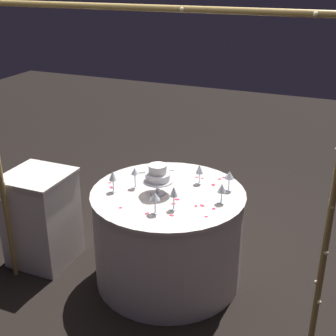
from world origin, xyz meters
TOP-DOWN VIEW (x-y plane):
  - ground_plane at (0.00, 0.00)m, footprint 12.00×12.00m
  - decorative_arch at (-0.00, 0.43)m, footprint 2.28×0.06m
  - main_table at (0.00, 0.00)m, footprint 1.12×1.12m
  - side_table at (1.02, 0.16)m, footprint 0.48×0.48m
  - tiered_cake at (0.06, 0.05)m, footprint 0.22×0.22m
  - wine_glass_0 at (-0.39, -0.21)m, footprint 0.07×0.07m
  - wine_glass_1 at (0.25, 0.01)m, footprint 0.06×0.06m
  - wine_glass_2 at (-0.40, 0.01)m, footprint 0.06×0.06m
  - wine_glass_3 at (-0.15, -0.23)m, footprint 0.06×0.06m
  - wine_glass_4 at (-0.04, 0.31)m, footprint 0.07×0.07m
  - wine_glass_5 at (-0.13, 0.21)m, footprint 0.06×0.06m
  - wine_glass_6 at (0.37, 0.14)m, footprint 0.06×0.06m
  - cake_knife at (0.25, -0.29)m, footprint 0.26×0.18m
  - rose_petal_0 at (0.20, 0.34)m, footprint 0.03×0.03m
  - rose_petal_1 at (0.16, -0.15)m, footprint 0.02×0.03m
  - rose_petal_2 at (-0.10, -0.32)m, footprint 0.03×0.03m
  - rose_petal_3 at (0.01, 0.34)m, footprint 0.04×0.04m
  - rose_petal_4 at (-0.15, 0.30)m, footprint 0.03×0.02m
  - rose_petal_5 at (-0.30, -0.40)m, footprint 0.04×0.03m
  - rose_petal_6 at (-0.26, -0.24)m, footprint 0.04×0.04m
  - rose_petal_7 at (-0.37, 0.23)m, footprint 0.03×0.03m
  - rose_petal_8 at (0.46, 0.02)m, footprint 0.03×0.03m
  - rose_petal_9 at (-0.26, -0.25)m, footprint 0.03×0.03m
  - rose_petal_10 at (-0.10, 0.08)m, footprint 0.05×0.04m
  - rose_petal_11 at (-0.15, -0.32)m, footprint 0.03×0.02m
  - rose_petal_12 at (-0.10, 0.15)m, footprint 0.04×0.04m
  - rose_petal_13 at (0.08, -0.22)m, footprint 0.03×0.04m
  - rose_petal_14 at (0.22, -0.21)m, footprint 0.03×0.03m
  - rose_petal_15 at (-0.26, 0.12)m, footprint 0.03×0.04m
  - rose_petal_16 at (-0.38, 0.11)m, footprint 0.03×0.04m
  - rose_petal_17 at (-0.28, -0.36)m, footprint 0.04×0.04m
  - rose_petal_18 at (0.10, -0.08)m, footprint 0.04×0.04m
  - rose_petal_19 at (-0.29, 0.10)m, footprint 0.05×0.04m
  - rose_petal_20 at (0.41, 0.09)m, footprint 0.05×0.04m

SIDE VIEW (x-z plane):
  - ground_plane at x=0.00m, z-range 0.00..0.00m
  - main_table at x=0.00m, z-range 0.00..0.73m
  - side_table at x=1.02m, z-range 0.00..0.76m
  - rose_petal_0 at x=0.20m, z-range 0.73..0.73m
  - rose_petal_1 at x=0.16m, z-range 0.73..0.73m
  - rose_petal_2 at x=-0.10m, z-range 0.73..0.73m
  - rose_petal_3 at x=0.01m, z-range 0.73..0.73m
  - rose_petal_4 at x=-0.15m, z-range 0.73..0.73m
  - rose_petal_5 at x=-0.30m, z-range 0.73..0.73m
  - rose_petal_6 at x=-0.26m, z-range 0.73..0.73m
  - rose_petal_7 at x=-0.37m, z-range 0.73..0.73m
  - rose_petal_8 at x=0.46m, z-range 0.73..0.73m
  - rose_petal_9 at x=-0.26m, z-range 0.73..0.73m
  - rose_petal_10 at x=-0.10m, z-range 0.73..0.73m
  - rose_petal_11 at x=-0.15m, z-range 0.73..0.73m
  - rose_petal_12 at x=-0.10m, z-range 0.73..0.73m
  - rose_petal_13 at x=0.08m, z-range 0.73..0.73m
  - rose_petal_14 at x=0.22m, z-range 0.73..0.73m
  - rose_petal_15 at x=-0.26m, z-range 0.73..0.73m
  - rose_petal_16 at x=-0.38m, z-range 0.73..0.73m
  - rose_petal_17 at x=-0.28m, z-range 0.73..0.73m
  - rose_petal_18 at x=0.10m, z-range 0.73..0.73m
  - rose_petal_19 at x=-0.29m, z-range 0.73..0.73m
  - rose_petal_20 at x=0.41m, z-range 0.73..0.73m
  - cake_knife at x=0.25m, z-range 0.73..0.74m
  - wine_glass_2 at x=-0.40m, z-range 0.76..0.91m
  - wine_glass_3 at x=-0.15m, z-range 0.76..0.91m
  - wine_glass_0 at x=-0.39m, z-range 0.77..0.92m
  - wine_glass_4 at x=-0.04m, z-range 0.77..0.92m
  - wine_glass_6 at x=0.37m, z-range 0.77..0.92m
  - wine_glass_1 at x=0.25m, z-range 0.77..0.92m
  - wine_glass_5 at x=-0.13m, z-range 0.77..0.93m
  - tiered_cake at x=0.06m, z-range 0.76..0.98m
  - decorative_arch at x=0.00m, z-range 0.35..2.38m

